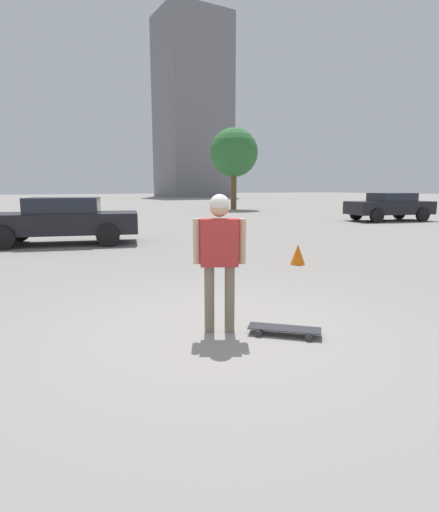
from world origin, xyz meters
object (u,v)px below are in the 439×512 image
car_parked_far (390,206)px  car_parked_near (61,220)px  traffic_cone (298,254)px  skateboard (284,329)px  person (220,247)px

car_parked_far → car_parked_near: bearing=17.7°
traffic_cone → skateboard: bearing=-133.1°
person → car_parked_far: bearing=60.8°
car_parked_near → traffic_cone: car_parked_near is taller
skateboard → car_parked_far: 18.43m
skateboard → car_parked_near: size_ratio=0.16×
person → car_parked_near: bearing=121.8°
car_parked_far → traffic_cone: (-12.26, -6.87, -0.54)m
skateboard → car_parked_far: (15.35, 10.18, 0.70)m
car_parked_far → traffic_cone: 14.07m
person → car_parked_near: size_ratio=0.34×
traffic_cone → car_parked_far: bearing=29.3°
skateboard → traffic_cone: (3.09, 3.30, 0.16)m
person → skateboard: person is taller
car_parked_near → traffic_cone: size_ratio=10.56×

